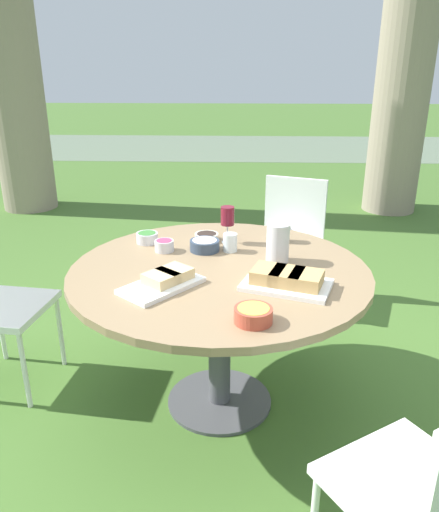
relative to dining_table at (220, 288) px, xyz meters
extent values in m
plane|color=#446B2B|center=(0.00, 0.00, -0.65)|extent=(40.00, 40.00, 0.00)
cube|color=#6B7F5B|center=(0.00, 8.30, -0.65)|extent=(40.00, 3.34, 0.01)
cylinder|color=#4C4C51|center=(0.00, 0.00, -0.64)|extent=(0.53, 0.53, 0.02)
cylinder|color=#4C4C51|center=(0.00, 0.00, -0.28)|extent=(0.11, 0.11, 0.70)
cylinder|color=#8C7251|center=(0.00, 0.00, 0.08)|extent=(1.40, 1.40, 0.03)
cube|color=white|center=(0.61, -0.97, -0.20)|extent=(0.60, 0.59, 0.04)
cylinder|color=white|center=(0.68, -0.71, -0.43)|extent=(0.03, 0.03, 0.43)
cube|color=white|center=(0.42, 1.15, -0.20)|extent=(0.56, 0.55, 0.04)
cube|color=white|center=(0.49, 1.34, 0.03)|extent=(0.42, 0.18, 0.42)
cylinder|color=white|center=(0.17, 1.05, -0.43)|extent=(0.03, 0.03, 0.43)
cylinder|color=white|center=(0.54, 0.91, -0.43)|extent=(0.03, 0.03, 0.43)
cylinder|color=white|center=(0.30, 1.39, -0.43)|extent=(0.03, 0.03, 0.43)
cylinder|color=white|center=(0.67, 1.26, -0.43)|extent=(0.03, 0.03, 0.43)
cube|color=white|center=(-1.13, 0.14, -0.20)|extent=(0.47, 0.49, 0.04)
cylinder|color=white|center=(-0.97, -0.08, -0.43)|extent=(0.03, 0.03, 0.43)
cylinder|color=white|center=(-0.92, 0.31, -0.43)|extent=(0.03, 0.03, 0.43)
cylinder|color=white|center=(-1.29, 0.35, -0.43)|extent=(0.03, 0.03, 0.43)
cylinder|color=silver|center=(0.27, 0.10, 0.19)|extent=(0.11, 0.11, 0.19)
cone|color=silver|center=(0.32, 0.10, 0.27)|extent=(0.03, 0.03, 0.02)
cylinder|color=silver|center=(0.03, 0.35, 0.10)|extent=(0.06, 0.06, 0.01)
cylinder|color=silver|center=(0.03, 0.35, 0.15)|extent=(0.01, 0.01, 0.09)
cylinder|color=maroon|center=(0.03, 0.35, 0.25)|extent=(0.07, 0.07, 0.10)
cube|color=white|center=(-0.24, -0.23, 0.11)|extent=(0.37, 0.39, 0.02)
cube|color=#E0C184|center=(-0.19, -0.17, 0.14)|extent=(0.17, 0.17, 0.04)
cube|color=#E0C184|center=(-0.24, -0.23, 0.14)|extent=(0.17, 0.17, 0.04)
cube|color=white|center=(0.29, -0.20, 0.11)|extent=(0.42, 0.34, 0.02)
cube|color=tan|center=(0.37, -0.23, 0.15)|extent=(0.17, 0.18, 0.06)
cube|color=tan|center=(0.29, -0.20, 0.15)|extent=(0.17, 0.18, 0.06)
cube|color=tan|center=(0.22, -0.17, 0.15)|extent=(0.17, 0.18, 0.06)
cylinder|color=#B74733|center=(0.14, -0.51, 0.13)|extent=(0.14, 0.14, 0.06)
cylinder|color=#E0C147|center=(0.14, -0.51, 0.15)|extent=(0.12, 0.12, 0.03)
cylinder|color=silver|center=(-0.40, 0.33, 0.13)|extent=(0.11, 0.11, 0.05)
cylinder|color=#387533|center=(-0.40, 0.33, 0.14)|extent=(0.09, 0.09, 0.02)
cylinder|color=beige|center=(-0.08, 0.38, 0.12)|extent=(0.13, 0.13, 0.04)
cylinder|color=#2D231E|center=(-0.08, 0.38, 0.13)|extent=(0.10, 0.10, 0.02)
cylinder|color=silver|center=(-0.29, 0.21, 0.13)|extent=(0.10, 0.10, 0.06)
cylinder|color=#D6385B|center=(-0.29, 0.21, 0.15)|extent=(0.08, 0.08, 0.03)
cylinder|color=#334256|center=(-0.08, 0.23, 0.13)|extent=(0.15, 0.15, 0.06)
cylinder|color=silver|center=(-0.08, 0.23, 0.15)|extent=(0.12, 0.12, 0.03)
cylinder|color=silver|center=(0.04, 0.22, 0.15)|extent=(0.07, 0.07, 0.09)
cylinder|color=silver|center=(0.32, 0.38, 0.15)|extent=(0.07, 0.07, 0.10)
camera|label=1|loc=(0.09, -2.14, 0.99)|focal=35.00mm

